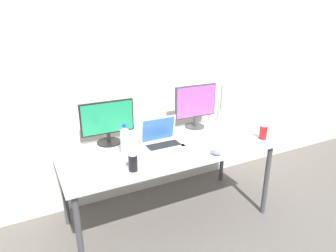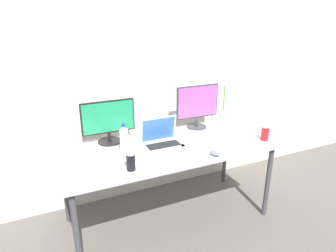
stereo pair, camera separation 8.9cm
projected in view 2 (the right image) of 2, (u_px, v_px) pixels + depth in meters
The scene contains 13 objects.
ground_plane at pixel (168, 217), 2.82m from camera, with size 16.00×16.00×0.00m, color #5B5651.
wall_back at pixel (142, 69), 2.87m from camera, with size 7.00×0.08×2.60m, color silver.
work_desk at pixel (168, 152), 2.58m from camera, with size 1.83×0.80×0.74m.
monitor_left at pixel (108, 121), 2.57m from camera, with size 0.46×0.21×0.38m.
monitor_center at pixel (197, 105), 2.90m from camera, with size 0.44×0.20×0.42m.
laptop_silver at pixel (161, 139), 2.56m from camera, with size 0.32×0.23×0.24m.
keyboard_main at pixel (203, 144), 2.57m from camera, with size 0.39×0.13×0.02m, color #B2B2B7.
keyboard_aux at pixel (110, 162), 2.25m from camera, with size 0.40×0.13×0.02m, color #B2B2B7.
mouse_by_keyboard at pixel (215, 153), 2.37m from camera, with size 0.06×0.10×0.04m, color slate.
water_bottle at pixel (124, 141), 2.36m from camera, with size 0.07×0.07×0.26m.
soda_can_near_keyboard at pixel (131, 162), 2.14m from camera, with size 0.07×0.07×0.13m.
soda_can_by_laptop at pixel (265, 134), 2.65m from camera, with size 0.07×0.07×0.13m.
bamboo_vase at pixel (223, 115), 3.10m from camera, with size 0.07×0.07×0.39m.
Camera 2 is at (-0.98, -2.13, 1.79)m, focal length 32.00 mm.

